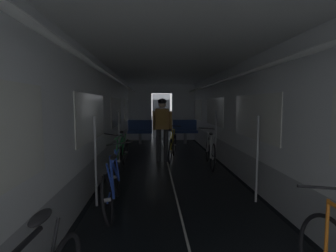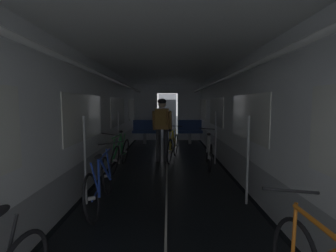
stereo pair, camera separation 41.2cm
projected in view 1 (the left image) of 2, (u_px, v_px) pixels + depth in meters
train_car_shell at (171, 99)px, 5.22m from camera, size 3.14×12.34×2.57m
bench_seat_far_left at (140, 130)px, 9.72m from camera, size 0.98×0.51×0.95m
bench_seat_far_right at (185, 129)px, 9.83m from camera, size 0.98×0.51×0.95m
bicycle_blue at (112, 184)px, 3.68m from camera, size 0.44×1.69×0.96m
bicycle_white at (210, 151)px, 6.19m from camera, size 0.44×1.69×0.95m
bicycle_green at (122, 154)px, 5.87m from camera, size 0.44×1.69×0.96m
person_cyclist_aisle at (162, 123)px, 6.61m from camera, size 0.55×0.42×1.73m
bicycle_yellow_in_aisle at (173, 146)px, 6.95m from camera, size 0.48×1.67×0.94m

